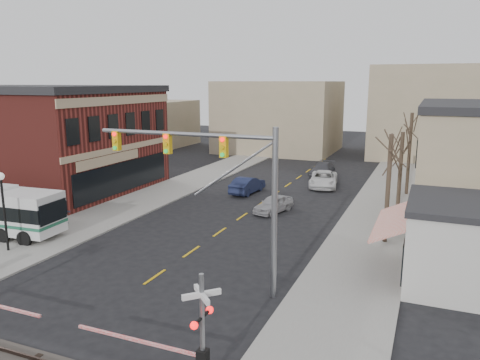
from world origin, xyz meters
name	(u,v)px	position (x,y,z in m)	size (l,w,h in m)	color
ground	(132,293)	(0.00, 0.00, 0.00)	(160.00, 160.00, 0.00)	black
sidewalk_west	(173,189)	(-9.50, 20.00, 0.06)	(5.00, 60.00, 0.12)	gray
sidewalk_east	(382,209)	(9.50, 20.00, 0.06)	(5.00, 60.00, 0.12)	gray
tree_east_a	(388,189)	(10.50, 12.00, 3.50)	(0.28, 0.28, 6.75)	#382B21
tree_east_b	(400,175)	(10.80, 18.00, 3.27)	(0.28, 0.28, 6.30)	#382B21
tree_east_c	(409,154)	(11.00, 26.00, 3.72)	(0.28, 0.28, 7.20)	#382B21
traffic_signal_mast	(221,174)	(3.77, 2.22, 5.71)	(9.43, 0.30, 8.00)	gray
rr_crossing_east	(191,330)	(5.94, -5.00, 1.97)	(5.60, 1.36, 4.00)	gray
street_lamp	(3,196)	(-10.05, 1.79, 3.45)	(0.44, 0.44, 4.71)	black
car_a	(274,204)	(1.80, 16.07, 0.66)	(1.57, 3.90, 1.33)	#9D9CA1
car_b	(247,185)	(-2.44, 21.27, 0.75)	(1.59, 4.56, 1.50)	#181F3D
car_c	(323,179)	(3.39, 26.47, 0.75)	(2.49, 5.40, 1.50)	silver
car_d	(322,169)	(2.10, 31.67, 0.71)	(1.99, 4.89, 1.42)	#424247
pedestrian_near	(46,224)	(-9.91, 4.68, 0.95)	(0.61, 0.40, 1.66)	#61514E
pedestrian_far	(65,213)	(-10.71, 7.26, 0.89)	(0.75, 0.58, 1.54)	#36435F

